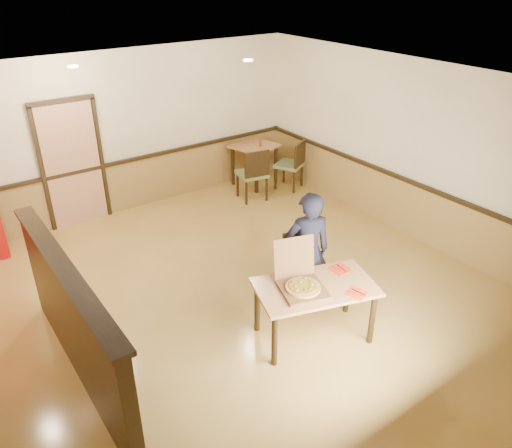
% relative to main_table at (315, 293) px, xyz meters
% --- Properties ---
extents(floor, '(7.00, 7.00, 0.00)m').
position_rel_main_table_xyz_m(floor, '(-0.48, 1.16, -0.63)').
color(floor, tan).
rests_on(floor, ground).
extents(ceiling, '(7.00, 7.00, 0.00)m').
position_rel_main_table_xyz_m(ceiling, '(-0.48, 1.16, 2.17)').
color(ceiling, black).
rests_on(ceiling, wall_back).
extents(wall_back, '(7.00, 0.00, 7.00)m').
position_rel_main_table_xyz_m(wall_back, '(-0.48, 4.66, 0.77)').
color(wall_back, '#F6EBC1').
rests_on(wall_back, floor).
extents(wall_right, '(0.00, 7.00, 7.00)m').
position_rel_main_table_xyz_m(wall_right, '(3.02, 1.16, 0.77)').
color(wall_right, '#F6EBC1').
rests_on(wall_right, floor).
extents(wainscot_back, '(7.00, 0.04, 0.90)m').
position_rel_main_table_xyz_m(wainscot_back, '(-0.48, 4.63, -0.18)').
color(wainscot_back, olive).
rests_on(wainscot_back, floor).
extents(chair_rail_back, '(7.00, 0.06, 0.06)m').
position_rel_main_table_xyz_m(chair_rail_back, '(-0.48, 4.61, 0.29)').
color(chair_rail_back, black).
rests_on(chair_rail_back, wall_back).
extents(wainscot_right, '(0.04, 7.00, 0.90)m').
position_rel_main_table_xyz_m(wainscot_right, '(2.99, 1.16, -0.18)').
color(wainscot_right, olive).
rests_on(wainscot_right, floor).
extents(chair_rail_right, '(0.06, 7.00, 0.06)m').
position_rel_main_table_xyz_m(chair_rail_right, '(2.97, 1.16, 0.29)').
color(chair_rail_right, black).
rests_on(chair_rail_right, wall_right).
extents(back_door, '(0.90, 0.06, 2.10)m').
position_rel_main_table_xyz_m(back_door, '(-1.28, 4.62, 0.42)').
color(back_door, tan).
rests_on(back_door, wall_back).
extents(booth_partition, '(0.20, 3.10, 1.44)m').
position_rel_main_table_xyz_m(booth_partition, '(-2.48, 0.96, 0.11)').
color(booth_partition, black).
rests_on(booth_partition, floor).
extents(spot_b, '(0.14, 0.14, 0.02)m').
position_rel_main_table_xyz_m(spot_b, '(-1.28, 3.66, 2.15)').
color(spot_b, beige).
rests_on(spot_b, ceiling).
extents(spot_c, '(0.14, 0.14, 0.02)m').
position_rel_main_table_xyz_m(spot_c, '(0.92, 2.66, 2.15)').
color(spot_c, beige).
rests_on(spot_c, ceiling).
extents(main_table, '(1.55, 1.17, 0.74)m').
position_rel_main_table_xyz_m(main_table, '(0.00, 0.00, 0.00)').
color(main_table, '#AB7848').
rests_on(main_table, floor).
extents(diner_chair, '(0.60, 0.60, 0.95)m').
position_rel_main_table_xyz_m(diner_chair, '(0.38, 0.68, -0.11)').
color(diner_chair, olive).
rests_on(diner_chair, floor).
extents(side_chair_left, '(0.59, 0.59, 1.02)m').
position_rel_main_table_xyz_m(side_chair_left, '(1.67, 3.59, -0.07)').
color(side_chair_left, olive).
rests_on(side_chair_left, floor).
extents(side_chair_right, '(0.65, 0.65, 0.98)m').
position_rel_main_table_xyz_m(side_chair_right, '(2.62, 3.60, -0.09)').
color(side_chair_right, olive).
rests_on(side_chair_right, floor).
extents(side_table, '(0.94, 0.94, 0.83)m').
position_rel_main_table_xyz_m(side_table, '(2.14, 4.21, 0.02)').
color(side_table, '#AB7848').
rests_on(side_table, floor).
extents(diner, '(0.70, 0.58, 1.63)m').
position_rel_main_table_xyz_m(diner, '(0.33, 0.53, 0.19)').
color(diner, black).
rests_on(diner, floor).
extents(pizza_box, '(0.65, 0.71, 0.52)m').
position_rel_main_table_xyz_m(pizza_box, '(-0.17, 0.06, 0.18)').
color(pizza_box, brown).
rests_on(pizza_box, main_table).
extents(pizza, '(0.52, 0.52, 0.03)m').
position_rel_main_table_xyz_m(pizza, '(-0.19, 0.01, 0.16)').
color(pizza, '#F2A158').
rests_on(pizza, pizza_box).
extents(napkin_near, '(0.26, 0.26, 0.01)m').
position_rel_main_table_xyz_m(napkin_near, '(0.28, -0.38, 0.11)').
color(napkin_near, red).
rests_on(napkin_near, main_table).
extents(napkin_far, '(0.22, 0.22, 0.01)m').
position_rel_main_table_xyz_m(napkin_far, '(0.47, 0.08, 0.11)').
color(napkin_far, red).
rests_on(napkin_far, main_table).
extents(condiment, '(0.06, 0.06, 0.14)m').
position_rel_main_table_xyz_m(condiment, '(2.18, 4.08, 0.27)').
color(condiment, brown).
rests_on(condiment, side_table).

